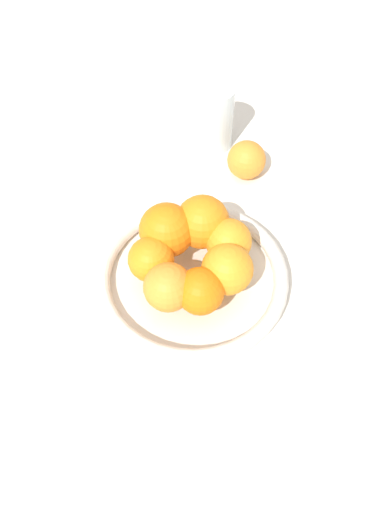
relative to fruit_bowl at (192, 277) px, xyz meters
name	(u,v)px	position (x,y,z in m)	size (l,w,h in m)	color
ground_plane	(192,284)	(0.00, 0.00, -0.02)	(4.00, 4.00, 0.00)	silver
fruit_bowl	(192,277)	(0.00, 0.00, 0.00)	(0.28, 0.28, 0.03)	silver
orange_pile	(192,251)	(0.00, 0.01, 0.05)	(0.18, 0.19, 0.08)	orange
stray_orange	(246,160)	(-0.04, 0.25, 0.02)	(0.07, 0.07, 0.07)	orange
drinking_glass	(214,118)	(-0.13, 0.29, 0.04)	(0.07, 0.07, 0.12)	silver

